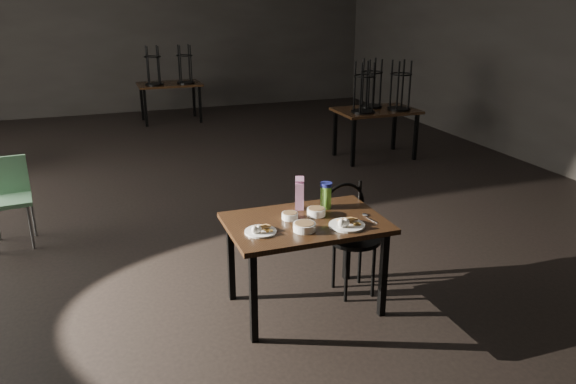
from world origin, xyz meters
name	(u,v)px	position (x,y,z in m)	size (l,w,h in m)	color
room	(181,0)	(-0.06, 0.01, 2.33)	(12.00, 12.04, 3.22)	black
main_table	(306,230)	(0.35, -2.64, 0.67)	(1.20, 0.80, 0.75)	black
plate_left	(260,230)	(-0.04, -2.74, 0.77)	(0.23, 0.23, 0.08)	white
plate_right	(347,223)	(0.60, -2.85, 0.77)	(0.27, 0.27, 0.09)	white
bowl_near	(290,216)	(0.25, -2.56, 0.78)	(0.13, 0.13, 0.05)	white
bowl_far	(316,212)	(0.47, -2.57, 0.78)	(0.15, 0.15, 0.06)	white
bowl_big	(304,227)	(0.27, -2.81, 0.78)	(0.17, 0.17, 0.06)	white
juice_carton	(300,194)	(0.39, -2.39, 0.88)	(0.09, 0.09, 0.28)	#881862
water_bottle	(326,195)	(0.60, -2.45, 0.86)	(0.12, 0.12, 0.22)	#82DF41
spoon	(366,215)	(0.83, -2.71, 0.76)	(0.05, 0.22, 0.01)	silver
bentwood_chair	(350,229)	(0.81, -2.48, 0.55)	(0.45, 0.44, 0.92)	black
school_chair	(9,193)	(-1.96, -0.47, 0.53)	(0.44, 0.44, 0.87)	#6BA779
bg_table_right	(377,108)	(2.96, 1.07, 0.78)	(1.20, 0.80, 1.48)	black
bg_table_far	(170,83)	(0.42, 4.74, 0.75)	(1.20, 0.80, 1.48)	black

